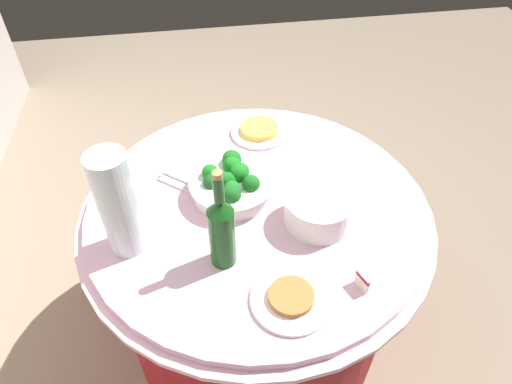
% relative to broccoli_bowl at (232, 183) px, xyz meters
% --- Properties ---
extents(ground_plane, '(6.00, 6.00, 0.00)m').
position_rel_broccoli_bowl_xyz_m(ground_plane, '(-0.06, -0.07, -0.79)').
color(ground_plane, gray).
extents(buffet_table, '(1.16, 1.16, 0.74)m').
position_rel_broccoli_bowl_xyz_m(buffet_table, '(-0.06, -0.07, -0.41)').
color(buffet_table, maroon).
rests_on(buffet_table, ground_plane).
extents(broccoli_bowl, '(0.28, 0.28, 0.11)m').
position_rel_broccoli_bowl_xyz_m(broccoli_bowl, '(0.00, 0.00, 0.00)').
color(broccoli_bowl, white).
rests_on(broccoli_bowl, buffet_table).
extents(plate_stack, '(0.21, 0.21, 0.10)m').
position_rel_broccoli_bowl_xyz_m(plate_stack, '(-0.17, -0.25, 0.00)').
color(plate_stack, white).
rests_on(plate_stack, buffet_table).
extents(wine_bottle, '(0.07, 0.07, 0.34)m').
position_rel_broccoli_bowl_xyz_m(wine_bottle, '(-0.27, 0.06, 0.08)').
color(wine_bottle, '#154A18').
rests_on(wine_bottle, buffet_table).
extents(decorative_fruit_vase, '(0.11, 0.11, 0.34)m').
position_rel_broccoli_bowl_xyz_m(decorative_fruit_vase, '(-0.17, 0.33, 0.10)').
color(decorative_fruit_vase, silver).
rests_on(decorative_fruit_vase, buffet_table).
extents(serving_tongs, '(0.14, 0.15, 0.01)m').
position_rel_broccoli_bowl_xyz_m(serving_tongs, '(0.08, 0.18, -0.04)').
color(serving_tongs, silver).
rests_on(serving_tongs, buffet_table).
extents(food_plate_peanuts, '(0.22, 0.22, 0.03)m').
position_rel_broccoli_bowl_xyz_m(food_plate_peanuts, '(-0.44, -0.10, -0.04)').
color(food_plate_peanuts, white).
rests_on(food_plate_peanuts, buffet_table).
extents(food_plate_fried_egg, '(0.22, 0.22, 0.03)m').
position_rel_broccoli_bowl_xyz_m(food_plate_fried_egg, '(0.32, -0.15, -0.03)').
color(food_plate_fried_egg, white).
rests_on(food_plate_fried_egg, buffet_table).
extents(label_placard_front, '(0.05, 0.01, 0.05)m').
position_rel_broccoli_bowl_xyz_m(label_placard_front, '(0.00, 0.35, -0.02)').
color(label_placard_front, white).
rests_on(label_placard_front, buffet_table).
extents(label_placard_mid, '(0.05, 0.03, 0.05)m').
position_rel_broccoli_bowl_xyz_m(label_placard_mid, '(-0.43, -0.30, -0.02)').
color(label_placard_mid, white).
rests_on(label_placard_mid, buffet_table).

